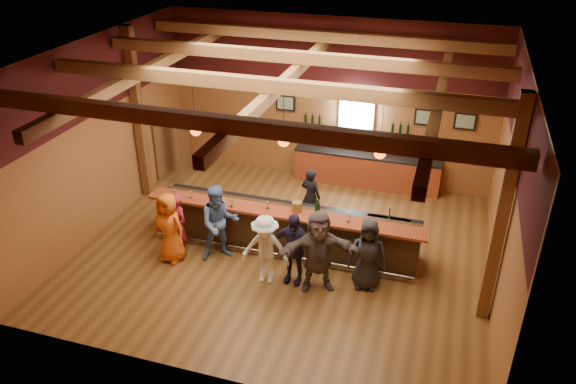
{
  "coord_description": "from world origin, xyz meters",
  "views": [
    {
      "loc": [
        3.26,
        -10.22,
        7.27
      ],
      "look_at": [
        0.0,
        0.3,
        1.35
      ],
      "focal_mm": 35.0,
      "sensor_mm": 36.0,
      "label": 1
    }
  ],
  "objects_px": {
    "bar_counter": "(287,227)",
    "customer_brown": "(318,251)",
    "customer_white": "(265,250)",
    "customer_denim": "(219,223)",
    "customer_redvest": "(178,226)",
    "customer_navy": "(293,248)",
    "bartender": "(311,196)",
    "stainless_fridge": "(173,149)",
    "customer_orange": "(169,228)",
    "bottle_a": "(317,208)",
    "back_bar_cabinet": "(366,170)",
    "ice_bucket": "(297,207)",
    "customer_dark": "(368,254)"
  },
  "relations": [
    {
      "from": "bottle_a",
      "to": "back_bar_cabinet",
      "type": "bearing_deg",
      "value": 83.15
    },
    {
      "from": "back_bar_cabinet",
      "to": "customer_redvest",
      "type": "bearing_deg",
      "value": -126.44
    },
    {
      "from": "bar_counter",
      "to": "customer_orange",
      "type": "distance_m",
      "value": 2.62
    },
    {
      "from": "bar_counter",
      "to": "stainless_fridge",
      "type": "distance_m",
      "value": 4.81
    },
    {
      "from": "customer_white",
      "to": "customer_redvest",
      "type": "bearing_deg",
      "value": 166.34
    },
    {
      "from": "bar_counter",
      "to": "back_bar_cabinet",
      "type": "relative_size",
      "value": 1.57
    },
    {
      "from": "customer_navy",
      "to": "bartender",
      "type": "distance_m",
      "value": 2.43
    },
    {
      "from": "customer_dark",
      "to": "bottle_a",
      "type": "distance_m",
      "value": 1.54
    },
    {
      "from": "stainless_fridge",
      "to": "ice_bucket",
      "type": "xyz_separation_m",
      "value": [
        4.42,
        -2.67,
        0.33
      ]
    },
    {
      "from": "bar_counter",
      "to": "customer_dark",
      "type": "xyz_separation_m",
      "value": [
        2.0,
        -0.92,
        0.27
      ]
    },
    {
      "from": "stainless_fridge",
      "to": "customer_dark",
      "type": "bearing_deg",
      "value": -28.85
    },
    {
      "from": "customer_orange",
      "to": "customer_brown",
      "type": "distance_m",
      "value": 3.35
    },
    {
      "from": "bar_counter",
      "to": "stainless_fridge",
      "type": "height_order",
      "value": "stainless_fridge"
    },
    {
      "from": "customer_white",
      "to": "customer_dark",
      "type": "distance_m",
      "value": 2.08
    },
    {
      "from": "customer_denim",
      "to": "customer_brown",
      "type": "distance_m",
      "value": 2.37
    },
    {
      "from": "bar_counter",
      "to": "bottle_a",
      "type": "relative_size",
      "value": 18.05
    },
    {
      "from": "bartender",
      "to": "customer_brown",
      "type": "bearing_deg",
      "value": 125.95
    },
    {
      "from": "customer_white",
      "to": "customer_navy",
      "type": "relative_size",
      "value": 0.97
    },
    {
      "from": "customer_redvest",
      "to": "customer_navy",
      "type": "relative_size",
      "value": 0.93
    },
    {
      "from": "customer_redvest",
      "to": "ice_bucket",
      "type": "xyz_separation_m",
      "value": [
        2.51,
        0.8,
        0.47
      ]
    },
    {
      "from": "bar_counter",
      "to": "customer_dark",
      "type": "height_order",
      "value": "customer_dark"
    },
    {
      "from": "ice_bucket",
      "to": "bottle_a",
      "type": "xyz_separation_m",
      "value": [
        0.43,
        0.03,
        0.02
      ]
    },
    {
      "from": "customer_navy",
      "to": "customer_redvest",
      "type": "bearing_deg",
      "value": -179.35
    },
    {
      "from": "bartender",
      "to": "bottle_a",
      "type": "xyz_separation_m",
      "value": [
        0.5,
        -1.41,
        0.52
      ]
    },
    {
      "from": "customer_redvest",
      "to": "customer_navy",
      "type": "xyz_separation_m",
      "value": [
        2.72,
        -0.17,
        0.06
      ]
    },
    {
      "from": "customer_denim",
      "to": "bottle_a",
      "type": "xyz_separation_m",
      "value": [
        2.01,
        0.65,
        0.36
      ]
    },
    {
      "from": "customer_brown",
      "to": "bartender",
      "type": "xyz_separation_m",
      "value": [
        -0.83,
        2.47,
        -0.17
      ]
    },
    {
      "from": "customer_redvest",
      "to": "customer_dark",
      "type": "relative_size",
      "value": 0.95
    },
    {
      "from": "customer_white",
      "to": "customer_dark",
      "type": "height_order",
      "value": "customer_dark"
    },
    {
      "from": "customer_orange",
      "to": "customer_brown",
      "type": "xyz_separation_m",
      "value": [
        3.35,
        -0.02,
        0.08
      ]
    },
    {
      "from": "stainless_fridge",
      "to": "customer_navy",
      "type": "distance_m",
      "value": 5.89
    },
    {
      "from": "customer_brown",
      "to": "bartender",
      "type": "height_order",
      "value": "customer_brown"
    },
    {
      "from": "bar_counter",
      "to": "bottle_a",
      "type": "xyz_separation_m",
      "value": [
        0.73,
        -0.19,
        0.72
      ]
    },
    {
      "from": "bottle_a",
      "to": "customer_orange",
      "type": "bearing_deg",
      "value": -161.03
    },
    {
      "from": "ice_bucket",
      "to": "customer_denim",
      "type": "bearing_deg",
      "value": -158.77
    },
    {
      "from": "customer_redvest",
      "to": "customer_navy",
      "type": "bearing_deg",
      "value": 21.77
    },
    {
      "from": "customer_denim",
      "to": "customer_redvest",
      "type": "bearing_deg",
      "value": 160.32
    },
    {
      "from": "bottle_a",
      "to": "customer_navy",
      "type": "bearing_deg",
      "value": -102.45
    },
    {
      "from": "back_bar_cabinet",
      "to": "customer_navy",
      "type": "xyz_separation_m",
      "value": [
        -0.67,
        -4.76,
        0.33
      ]
    },
    {
      "from": "bar_counter",
      "to": "customer_brown",
      "type": "distance_m",
      "value": 1.68
    },
    {
      "from": "back_bar_cabinet",
      "to": "customer_denim",
      "type": "height_order",
      "value": "customer_denim"
    },
    {
      "from": "customer_orange",
      "to": "customer_white",
      "type": "bearing_deg",
      "value": 6.63
    },
    {
      "from": "stainless_fridge",
      "to": "customer_navy",
      "type": "xyz_separation_m",
      "value": [
        4.63,
        -3.64,
        -0.09
      ]
    },
    {
      "from": "stainless_fridge",
      "to": "customer_white",
      "type": "relative_size",
      "value": 1.15
    },
    {
      "from": "customer_white",
      "to": "customer_denim",
      "type": "bearing_deg",
      "value": 152.22
    },
    {
      "from": "back_bar_cabinet",
      "to": "customer_orange",
      "type": "distance_m",
      "value": 5.94
    },
    {
      "from": "customer_redvest",
      "to": "bartender",
      "type": "bearing_deg",
      "value": 68.08
    },
    {
      "from": "bartender",
      "to": "ice_bucket",
      "type": "xyz_separation_m",
      "value": [
        0.07,
        -1.44,
        0.5
      ]
    },
    {
      "from": "customer_dark",
      "to": "bottle_a",
      "type": "height_order",
      "value": "customer_dark"
    },
    {
      "from": "bottle_a",
      "to": "customer_denim",
      "type": "bearing_deg",
      "value": -162.22
    }
  ]
}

